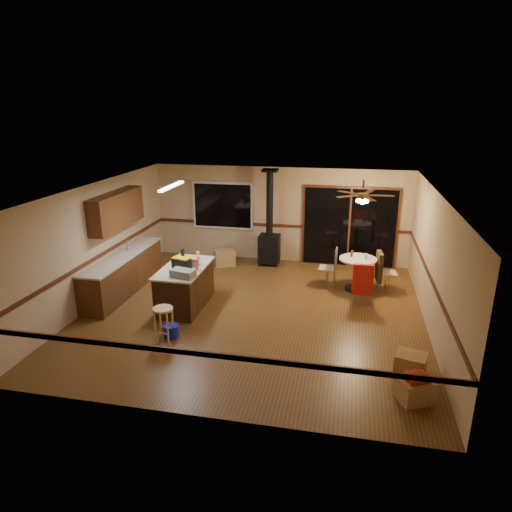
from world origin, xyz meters
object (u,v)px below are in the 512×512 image
(toolbox_black, at_px, (182,264))
(chair_right, at_px, (380,267))
(chair_near, at_px, (363,280))
(wood_stove, at_px, (269,239))
(bar_stool, at_px, (164,325))
(chair_left, at_px, (332,263))
(toolbox_grey, at_px, (183,273))
(dining_table, at_px, (357,268))
(blue_bucket, at_px, (171,331))
(kitchen_island, at_px, (185,286))
(box_under_window, at_px, (225,258))
(box_corner_b, at_px, (410,365))
(box_corner_a, at_px, (415,390))

(toolbox_black, bearing_deg, chair_right, 23.53)
(toolbox_black, xyz_separation_m, chair_near, (3.76, 0.90, -0.41))
(chair_right, bearing_deg, wood_stove, 155.21)
(wood_stove, xyz_separation_m, bar_stool, (-1.14, -4.61, -0.39))
(toolbox_black, height_order, chair_left, toolbox_black)
(wood_stove, relative_size, toolbox_grey, 5.20)
(dining_table, bearing_deg, chair_left, 171.10)
(blue_bucket, bearing_deg, kitchen_island, 98.62)
(toolbox_black, distance_m, bar_stool, 1.63)
(kitchen_island, bearing_deg, chair_near, 12.31)
(toolbox_black, relative_size, chair_left, 0.74)
(blue_bucket, relative_size, box_under_window, 0.54)
(toolbox_grey, height_order, blue_bucket, toolbox_grey)
(chair_right, relative_size, box_under_window, 1.32)
(blue_bucket, xyz_separation_m, box_under_window, (-0.08, 4.12, 0.09))
(box_under_window, bearing_deg, chair_near, -27.89)
(wood_stove, height_order, bar_stool, wood_stove)
(box_corner_b, bearing_deg, box_under_window, 133.75)
(bar_stool, bearing_deg, toolbox_black, 96.69)
(dining_table, bearing_deg, kitchen_island, -154.96)
(toolbox_black, relative_size, box_corner_b, 0.82)
(blue_bucket, distance_m, box_corner_a, 4.41)
(kitchen_island, xyz_separation_m, box_under_window, (0.13, 2.73, -0.24))
(bar_stool, xyz_separation_m, blue_bucket, (0.06, 0.18, -0.22))
(toolbox_black, xyz_separation_m, chair_right, (4.18, 1.82, -0.41))
(kitchen_island, bearing_deg, box_corner_b, -22.10)
(toolbox_black, height_order, bar_stool, toolbox_black)
(wood_stove, distance_m, toolbox_grey, 3.78)
(toolbox_black, distance_m, dining_table, 4.10)
(wood_stove, bearing_deg, toolbox_grey, -107.22)
(toolbox_grey, bearing_deg, chair_near, 21.06)
(dining_table, height_order, chair_near, chair_near)
(chair_left, xyz_separation_m, chair_right, (1.11, -0.06, 0.01))
(kitchen_island, distance_m, chair_right, 4.51)
(toolbox_grey, distance_m, bar_stool, 1.20)
(wood_stove, xyz_separation_m, chair_near, (2.44, -2.23, -0.13))
(box_under_window, bearing_deg, chair_right, -13.94)
(dining_table, bearing_deg, blue_bucket, -138.01)
(box_corner_b, bearing_deg, chair_left, 111.74)
(box_under_window, distance_m, box_corner_a, 6.80)
(dining_table, xyz_separation_m, chair_right, (0.52, 0.03, 0.07))
(box_corner_a, bearing_deg, toolbox_grey, 155.57)
(toolbox_black, bearing_deg, bar_stool, -83.31)
(kitchen_island, distance_m, box_corner_b, 4.85)
(chair_right, relative_size, box_corner_b, 1.49)
(chair_right, height_order, box_corner_b, chair_right)
(chair_near, bearing_deg, bar_stool, -146.43)
(kitchen_island, height_order, toolbox_grey, toolbox_grey)
(toolbox_black, distance_m, box_corner_a, 5.17)
(kitchen_island, distance_m, dining_table, 4.02)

